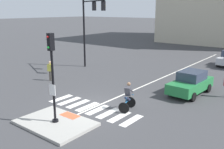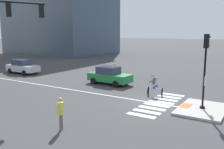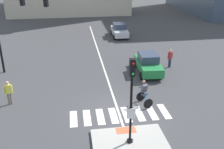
{
  "view_description": "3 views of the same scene",
  "coord_description": "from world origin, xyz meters",
  "px_view_note": "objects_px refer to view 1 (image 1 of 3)",
  "views": [
    {
      "loc": [
        9.91,
        -10.92,
        5.8
      ],
      "look_at": [
        -0.81,
        2.66,
        1.4
      ],
      "focal_mm": 41.08,
      "sensor_mm": 36.0,
      "label": 1
    },
    {
      "loc": [
        -15.62,
        -6.26,
        4.86
      ],
      "look_at": [
        0.35,
        3.73,
        1.59
      ],
      "focal_mm": 40.02,
      "sensor_mm": 36.0,
      "label": 2
    },
    {
      "loc": [
        -2.61,
        -13.96,
        8.77
      ],
      "look_at": [
        -0.03,
        2.8,
        1.41
      ],
      "focal_mm": 42.18,
      "sensor_mm": 36.0,
      "label": 3
    }
  ],
  "objects_px": {
    "traffic_light_mast": "(89,21)",
    "cyclist": "(128,96)",
    "pedestrian_at_curb_left": "(50,69)",
    "car_green_eastbound_mid": "(191,83)",
    "signal_pole": "(52,70)"
  },
  "relations": [
    {
      "from": "signal_pole",
      "to": "traffic_light_mast",
      "type": "xyz_separation_m",
      "value": [
        -7.2,
        10.41,
        1.8
      ]
    },
    {
      "from": "car_green_eastbound_mid",
      "to": "cyclist",
      "type": "xyz_separation_m",
      "value": [
        -1.75,
        -5.19,
        0.06
      ]
    },
    {
      "from": "traffic_light_mast",
      "to": "car_green_eastbound_mid",
      "type": "height_order",
      "value": "traffic_light_mast"
    },
    {
      "from": "traffic_light_mast",
      "to": "pedestrian_at_curb_left",
      "type": "relative_size",
      "value": 4.07
    },
    {
      "from": "cyclist",
      "to": "pedestrian_at_curb_left",
      "type": "distance_m",
      "value": 8.87
    },
    {
      "from": "traffic_light_mast",
      "to": "pedestrian_at_curb_left",
      "type": "height_order",
      "value": "traffic_light_mast"
    },
    {
      "from": "signal_pole",
      "to": "car_green_eastbound_mid",
      "type": "distance_m",
      "value": 10.04
    },
    {
      "from": "signal_pole",
      "to": "car_green_eastbound_mid",
      "type": "xyz_separation_m",
      "value": [
        3.56,
        9.15,
        -2.09
      ]
    },
    {
      "from": "traffic_light_mast",
      "to": "cyclist",
      "type": "relative_size",
      "value": 4.05
    },
    {
      "from": "traffic_light_mast",
      "to": "pedestrian_at_curb_left",
      "type": "xyz_separation_m",
      "value": [
        0.25,
        -5.14,
        -3.72
      ]
    },
    {
      "from": "traffic_light_mast",
      "to": "cyclist",
      "type": "height_order",
      "value": "traffic_light_mast"
    },
    {
      "from": "signal_pole",
      "to": "cyclist",
      "type": "xyz_separation_m",
      "value": [
        1.81,
        3.96,
        -2.03
      ]
    },
    {
      "from": "car_green_eastbound_mid",
      "to": "pedestrian_at_curb_left",
      "type": "height_order",
      "value": "pedestrian_at_curb_left"
    },
    {
      "from": "signal_pole",
      "to": "cyclist",
      "type": "bearing_deg",
      "value": 65.41
    },
    {
      "from": "signal_pole",
      "to": "traffic_light_mast",
      "type": "height_order",
      "value": "traffic_light_mast"
    }
  ]
}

